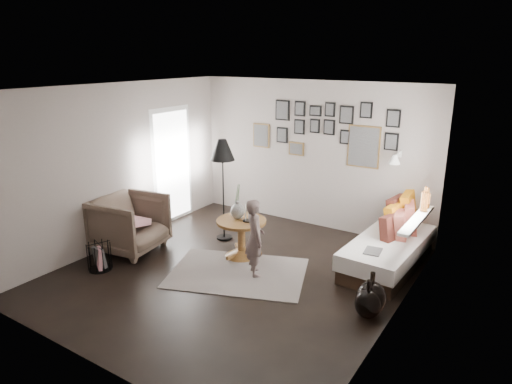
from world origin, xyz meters
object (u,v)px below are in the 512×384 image
Objects in this scene: pedestal_table at (241,240)px; armchair at (129,224)px; child at (255,238)px; vase at (238,208)px; magazine_basket at (99,256)px; demijohn_small at (368,303)px; daybed at (390,245)px; floor_lamp at (222,154)px; demijohn_large at (371,297)px.

armchair is at bearing -154.78° from pedestal_table.
vase is at bearing 9.79° from child.
magazine_basket is at bearing -134.79° from pedestal_table.
child reaches higher than demijohn_small.
pedestal_table is 0.38× the size of daybed.
daybed is 4.81× the size of magazine_basket.
floor_lamp is at bearing 9.81° from child.
armchair is 2.02× the size of demijohn_small.
daybed is 4.27m from magazine_basket.
daybed is 3.77× the size of demijohn_large.
pedestal_table reaches higher than demijohn_small.
magazine_basket is at bearing -113.11° from floor_lamp.
demijohn_large is 0.12m from demijohn_small.
daybed is at bearing -73.02° from armchair.
demijohn_small is (3.86, 0.16, -0.27)m from armchair.
pedestal_table is 0.77× the size of armchair.
pedestal_table is at bearing 164.89° from demijohn_small.
daybed is 2.97m from floor_lamp.
daybed is 1.58m from demijohn_small.
pedestal_table is 1.42× the size of demijohn_large.
child is (-1.74, 0.21, 0.38)m from demijohn_small.
armchair reaches higher than magazine_basket.
pedestal_table is at bearing -152.08° from daybed.
floor_lamp is 3.50× the size of demijohn_small.
child is at bearing -135.63° from daybed.
pedestal_table reaches higher than demijohn_large.
floor_lamp reaches higher than child.
armchair reaches higher than pedestal_table.
vase is at bearing 47.18° from magazine_basket.
floor_lamp reaches higher than demijohn_small.
armchair is at bearing -175.85° from demijohn_large.
vase is 0.75m from child.
armchair is 3.88m from demijohn_small.
daybed is at bearing -93.05° from child.
armchair is at bearing -177.63° from demijohn_small.
demijohn_small is (2.32, -0.62, -0.58)m from vase.
daybed is at bearing 34.93° from magazine_basket.
demijohn_large is at bearing -12.31° from vase.
daybed reaches higher than armchair.
pedestal_table is 2.29m from demijohn_large.
vase is 2.43m from demijohn_large.
daybed is at bearing 25.25° from pedestal_table.
vase reaches higher than magazine_basket.
demijohn_large is at bearing -137.68° from child.
vase is 2.34m from daybed.
vase reaches higher than demijohn_small.
vase reaches higher than demijohn_large.
demijohn_large is (0.22, -1.44, -0.10)m from daybed.
floor_lamp reaches higher than pedestal_table.
vase is 0.32× the size of floor_lamp.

